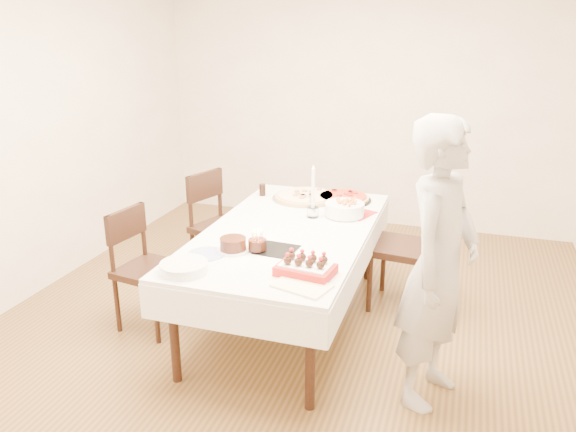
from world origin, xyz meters
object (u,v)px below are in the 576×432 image
(pasta_bowl, at_px, (344,209))
(taper_candle, at_px, (313,191))
(dining_table, at_px, (288,276))
(person, at_px, (439,266))
(chair_right_savory, at_px, (403,248))
(pizza_white, at_px, (305,197))
(chair_left_dessert, at_px, (150,270))
(layer_cake, at_px, (233,244))
(chair_left_savory, at_px, (223,228))
(pizza_pepperoni, at_px, (343,198))
(birthday_cake, at_px, (257,240))
(cola_glass, at_px, (262,190))
(strawberry_box, at_px, (306,268))

(pasta_bowl, bearing_deg, taper_candle, -155.94)
(dining_table, bearing_deg, person, -27.81)
(chair_right_savory, xyz_separation_m, taper_candle, (-0.68, -0.20, 0.46))
(person, height_order, pizza_white, person)
(chair_left_dessert, relative_size, layer_cake, 4.13)
(chair_left_savory, relative_size, taper_candle, 2.33)
(chair_left_dessert, xyz_separation_m, taper_candle, (1.04, 0.69, 0.50))
(chair_left_savory, relative_size, pizza_white, 1.69)
(dining_table, relative_size, person, 1.24)
(pizza_white, bearing_deg, chair_right_savory, -14.53)
(pizza_pepperoni, height_order, layer_cake, layer_cake)
(chair_left_savory, distance_m, birthday_cake, 1.26)
(person, relative_size, birthday_cake, 12.91)
(cola_glass, bearing_deg, layer_cake, -78.38)
(pasta_bowl, height_order, taper_candle, taper_candle)
(chair_left_dessert, relative_size, strawberry_box, 2.72)
(person, distance_m, pizza_pepperoni, 1.64)
(chair_left_savory, xyz_separation_m, layer_cake, (0.55, -1.04, 0.32))
(dining_table, distance_m, cola_glass, 0.97)
(dining_table, distance_m, layer_cake, 0.69)
(chair_left_dessert, distance_m, layer_cake, 0.81)
(person, distance_m, birthday_cake, 1.16)
(dining_table, xyz_separation_m, chair_left_savory, (-0.77, 0.54, 0.11))
(chair_left_savory, xyz_separation_m, pizza_white, (0.68, 0.20, 0.29))
(chair_left_dessert, bearing_deg, pizza_pepperoni, -125.79)
(chair_right_savory, relative_size, pizza_white, 1.76)
(pizza_white, distance_m, pasta_bowl, 0.52)
(dining_table, relative_size, pizza_white, 3.77)
(pizza_white, height_order, birthday_cake, birthday_cake)
(chair_left_savory, relative_size, strawberry_box, 2.87)
(cola_glass, distance_m, birthday_cake, 1.25)
(birthday_cake, bearing_deg, pizza_pepperoni, 77.04)
(chair_left_savory, height_order, strawberry_box, chair_left_savory)
(strawberry_box, bearing_deg, dining_table, 115.77)
(pizza_white, bearing_deg, dining_table, -83.45)
(pasta_bowl, bearing_deg, dining_table, -127.78)
(chair_left_savory, height_order, birthday_cake, chair_left_savory)
(pizza_white, distance_m, taper_candle, 0.50)
(chair_right_savory, relative_size, birthday_cake, 7.52)
(cola_glass, distance_m, layer_cake, 1.25)
(pizza_white, height_order, pizza_pepperoni, same)
(chair_right_savory, xyz_separation_m, layer_cake, (-1.00, -1.01, 0.29))
(chair_left_dessert, distance_m, strawberry_box, 1.36)
(taper_candle, bearing_deg, dining_table, -107.09)
(strawberry_box, bearing_deg, taper_candle, 103.28)
(chair_right_savory, distance_m, pizza_pepperoni, 0.68)
(chair_left_dessert, relative_size, person, 0.53)
(cola_glass, height_order, layer_cake, cola_glass)
(chair_left_dessert, bearing_deg, taper_candle, -137.56)
(pizza_pepperoni, height_order, taper_candle, taper_candle)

